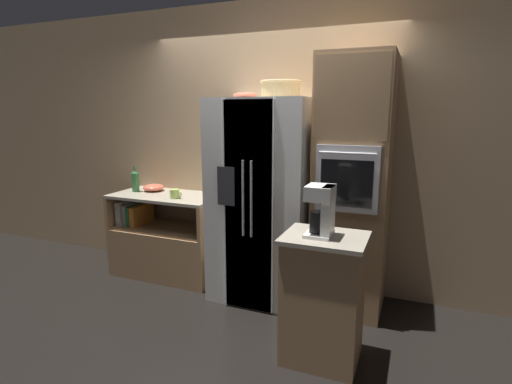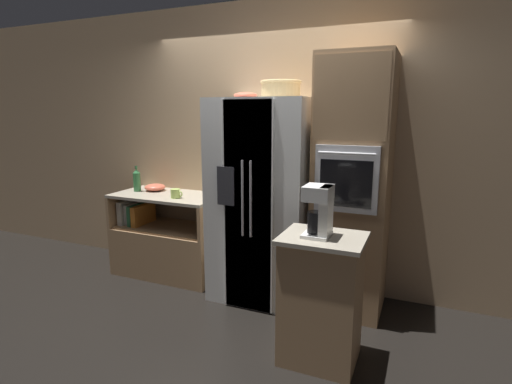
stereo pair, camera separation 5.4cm
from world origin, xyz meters
TOP-DOWN VIEW (x-y plane):
  - ground_plane at (0.00, 0.00)m, footprint 20.00×20.00m
  - wall_back at (0.00, 0.48)m, footprint 12.00×0.06m
  - counter_left at (-1.07, 0.14)m, footprint 1.16×0.61m
  - refrigerator at (0.09, 0.07)m, footprint 0.90×0.78m
  - wall_oven at (0.89, 0.13)m, footprint 0.60×0.68m
  - island_counter at (0.85, -0.74)m, footprint 0.56×0.47m
  - wicker_basket at (0.22, 0.13)m, footprint 0.36×0.36m
  - fruit_bowl at (-0.14, 0.15)m, footprint 0.22×0.22m
  - bottle_tall at (-1.45, 0.15)m, footprint 0.08×0.08m
  - mug at (-0.86, 0.02)m, footprint 0.13×0.10m
  - mixing_bowl at (-1.29, 0.25)m, footprint 0.23×0.23m
  - coffee_maker at (0.83, -0.76)m, footprint 0.18×0.20m

SIDE VIEW (x-z plane):
  - ground_plane at x=0.00m, z-range 0.00..0.00m
  - counter_left at x=-1.07m, z-range -0.12..0.77m
  - island_counter at x=0.85m, z-range 0.00..0.93m
  - mixing_bowl at x=-1.29m, z-range 0.88..0.96m
  - mug at x=-0.86m, z-range 0.88..0.98m
  - refrigerator at x=0.09m, z-range 0.00..1.87m
  - bottle_tall at x=-1.45m, z-range 0.87..1.15m
  - wall_oven at x=0.89m, z-range 0.00..2.22m
  - coffee_maker at x=0.83m, z-range 0.94..1.29m
  - wall_back at x=0.00m, z-range 0.00..2.80m
  - fruit_bowl at x=-0.14m, z-range 1.87..1.92m
  - wicker_basket at x=0.22m, z-range 1.87..2.02m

